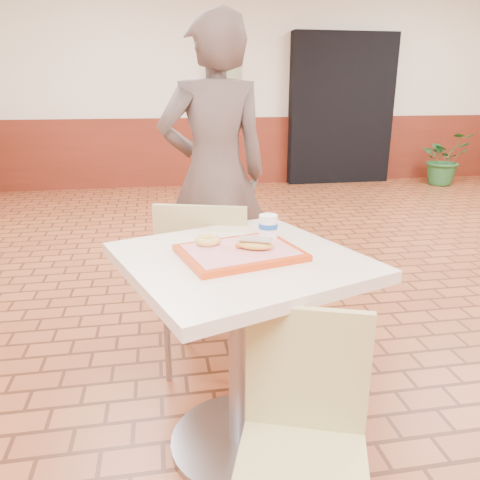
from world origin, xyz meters
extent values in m
cube|color=brown|center=(0.00, 0.00, 0.00)|extent=(8.00, 10.00, 0.01)
cube|color=#EBE3C4|center=(0.00, 5.00, 1.50)|extent=(8.00, 0.01, 3.00)
cube|color=maroon|center=(0.00, 4.98, 0.50)|extent=(8.00, 0.04, 1.00)
cube|color=black|center=(1.20, 4.88, 1.10)|extent=(1.60, 0.22, 2.20)
cube|color=gray|center=(-0.60, 4.94, 1.60)|extent=(0.50, 0.03, 1.20)
cube|color=beige|center=(-1.31, -0.53, 0.81)|extent=(0.79, 0.79, 0.04)
cylinder|color=gray|center=(-1.31, -0.53, 0.40)|extent=(0.09, 0.09, 0.79)
cylinder|color=gray|center=(-1.31, -0.53, 0.02)|extent=(0.57, 0.57, 0.03)
cube|color=tan|center=(-1.23, -1.09, 0.38)|extent=(0.48, 0.48, 0.04)
cube|color=tan|center=(-1.17, -0.93, 0.60)|extent=(0.36, 0.15, 0.41)
cylinder|color=gray|center=(-1.32, -0.88, 0.18)|extent=(0.03, 0.03, 0.36)
cube|color=tan|center=(-1.36, 0.10, 0.43)|extent=(0.53, 0.53, 0.04)
cube|color=tan|center=(-1.41, -0.09, 0.69)|extent=(0.41, 0.15, 0.46)
cylinder|color=gray|center=(-1.13, 0.22, 0.21)|extent=(0.03, 0.03, 0.41)
cylinder|color=gray|center=(-1.48, 0.32, 0.21)|extent=(0.03, 0.03, 0.41)
cylinder|color=gray|center=(-1.24, -0.13, 0.21)|extent=(0.03, 0.03, 0.41)
cylinder|color=gray|center=(-1.58, -0.03, 0.21)|extent=(0.03, 0.03, 0.41)
imported|color=brown|center=(-1.25, 0.67, 0.91)|extent=(0.72, 0.52, 1.83)
cube|color=#C93B0F|center=(-1.31, -0.53, 0.85)|extent=(0.41, 0.32, 0.02)
cube|color=#E18585|center=(-1.31, -0.53, 0.86)|extent=(0.37, 0.27, 0.00)
torus|color=#E2BA52|center=(-1.42, -0.45, 0.88)|extent=(0.12, 0.12, 0.03)
ellipsoid|color=gold|center=(-1.25, -0.54, 0.88)|extent=(0.15, 0.11, 0.04)
cube|color=silver|center=(-1.25, -0.54, 0.90)|extent=(0.13, 0.09, 0.01)
ellipsoid|color=#BE5A1A|center=(-1.31, -0.52, 0.87)|extent=(0.03, 0.03, 0.02)
cylinder|color=white|center=(-1.18, -0.42, 0.91)|extent=(0.07, 0.07, 0.09)
cylinder|color=blue|center=(-1.18, -0.42, 0.91)|extent=(0.07, 0.07, 0.02)
imported|color=#27632E|center=(2.71, 4.40, 0.40)|extent=(0.78, 0.69, 0.79)
camera|label=1|loc=(-1.58, -2.10, 1.41)|focal=35.00mm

